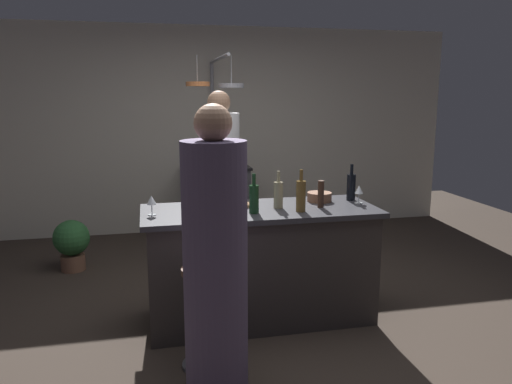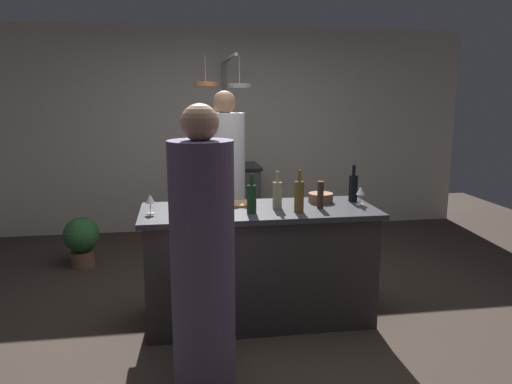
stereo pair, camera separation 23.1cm
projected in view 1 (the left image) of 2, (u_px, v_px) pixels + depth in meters
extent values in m
plane|color=#382D26|center=(260.00, 318.00, 3.99)|extent=(9.00, 9.00, 0.00)
cube|color=beige|center=(211.00, 130.00, 6.47)|extent=(6.40, 0.16, 2.60)
cube|color=#332D2B|center=(260.00, 267.00, 3.91)|extent=(1.72, 0.66, 0.86)
cube|color=#2D2D33|center=(260.00, 211.00, 3.82)|extent=(1.80, 0.72, 0.04)
cube|color=#47474C|center=(217.00, 202.00, 6.26)|extent=(0.76, 0.60, 0.86)
cube|color=black|center=(216.00, 167.00, 6.17)|extent=(0.80, 0.64, 0.03)
cylinder|color=white|center=(220.00, 196.00, 4.79)|extent=(0.38, 0.38, 1.59)
sphere|color=#8C664C|center=(219.00, 102.00, 4.62)|extent=(0.22, 0.22, 0.22)
cylinder|color=#4C4C51|center=(204.00, 364.00, 3.29)|extent=(0.28, 0.28, 0.02)
cylinder|color=#4C4C51|center=(203.00, 319.00, 3.23)|extent=(0.06, 0.06, 0.62)
cylinder|color=brown|center=(202.00, 271.00, 3.16)|extent=(0.26, 0.26, 0.04)
cylinder|color=#594C6B|center=(216.00, 275.00, 2.80)|extent=(0.36, 0.36, 1.52)
sphere|color=tan|center=(213.00, 123.00, 2.64)|extent=(0.21, 0.21, 0.21)
cylinder|color=gray|center=(213.00, 149.00, 6.37)|extent=(0.04, 0.04, 2.15)
cylinder|color=gray|center=(219.00, 59.00, 5.54)|extent=(0.04, 1.30, 0.04)
cylinder|color=#B26638|center=(198.00, 84.00, 5.02)|extent=(0.24, 0.24, 0.04)
cylinder|color=gray|center=(197.00, 69.00, 5.03)|extent=(0.01, 0.01, 0.29)
cylinder|color=gray|center=(231.00, 86.00, 5.15)|extent=(0.27, 0.27, 0.04)
cylinder|color=gray|center=(231.00, 71.00, 5.11)|extent=(0.01, 0.01, 0.30)
cylinder|color=brown|center=(73.00, 262.00, 5.07)|extent=(0.24, 0.24, 0.16)
sphere|color=#2D6633|center=(71.00, 238.00, 5.02)|extent=(0.36, 0.36, 0.36)
cube|color=#997047|center=(229.00, 204.00, 3.92)|extent=(0.32, 0.22, 0.02)
cylinder|color=#382319|center=(321.00, 194.00, 3.84)|extent=(0.05, 0.05, 0.21)
cylinder|color=black|center=(351.00, 187.00, 4.10)|extent=(0.07, 0.07, 0.21)
cylinder|color=black|center=(352.00, 169.00, 4.07)|extent=(0.03, 0.03, 0.08)
cylinder|color=brown|center=(301.00, 196.00, 3.70)|extent=(0.07, 0.07, 0.23)
cylinder|color=brown|center=(301.00, 175.00, 3.67)|extent=(0.03, 0.03, 0.08)
cylinder|color=#143319|center=(254.00, 199.00, 3.65)|extent=(0.07, 0.07, 0.21)
cylinder|color=#143319|center=(254.00, 180.00, 3.63)|extent=(0.03, 0.03, 0.08)
cylinder|color=gray|center=(278.00, 195.00, 3.81)|extent=(0.07, 0.07, 0.20)
cylinder|color=gray|center=(278.00, 177.00, 3.79)|extent=(0.03, 0.03, 0.08)
cylinder|color=silver|center=(152.00, 215.00, 3.61)|extent=(0.06, 0.06, 0.01)
cylinder|color=silver|center=(152.00, 209.00, 3.60)|extent=(0.01, 0.01, 0.07)
cone|color=silver|center=(152.00, 200.00, 3.59)|extent=(0.07, 0.07, 0.06)
cylinder|color=silver|center=(358.00, 203.00, 4.00)|extent=(0.06, 0.06, 0.01)
cylinder|color=silver|center=(359.00, 198.00, 3.99)|extent=(0.01, 0.01, 0.07)
cone|color=silver|center=(359.00, 189.00, 3.98)|extent=(0.07, 0.07, 0.06)
cylinder|color=#334C6B|center=(216.00, 212.00, 3.56)|extent=(0.16, 0.16, 0.07)
cylinder|color=brown|center=(319.00, 197.00, 4.07)|extent=(0.20, 0.20, 0.07)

